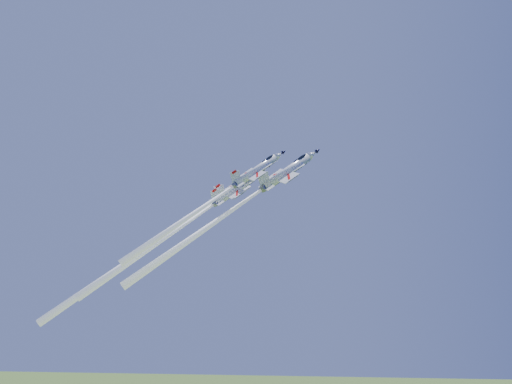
# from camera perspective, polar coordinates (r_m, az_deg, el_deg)

# --- Properties ---
(jet_lead) EXTENTS (37.05, 19.87, 35.82)m
(jet_lead) POSITION_cam_1_polar(r_m,az_deg,el_deg) (125.33, -2.50, -1.88)
(jet_lead) COLOR white
(jet_left) EXTENTS (41.90, 22.61, 41.56)m
(jet_left) POSITION_cam_1_polar(r_m,az_deg,el_deg) (128.65, -8.84, -4.25)
(jet_left) COLOR white
(jet_right) EXTENTS (29.38, 15.73, 28.22)m
(jet_right) POSITION_cam_1_polar(r_m,az_deg,el_deg) (119.11, -4.55, -0.98)
(jet_right) COLOR white
(jet_slot) EXTENTS (33.18, 17.83, 32.36)m
(jet_slot) POSITION_cam_1_polar(r_m,az_deg,el_deg) (122.38, -7.53, -3.49)
(jet_slot) COLOR white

